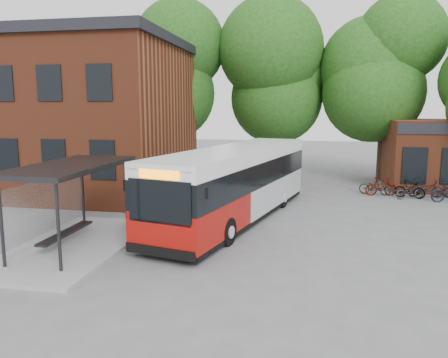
% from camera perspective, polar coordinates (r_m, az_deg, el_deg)
% --- Properties ---
extents(ground, '(100.00, 100.00, 0.00)m').
position_cam_1_polar(ground, '(15.21, -1.85, -8.74)').
color(ground, '#5D5D5F').
extents(station_building, '(18.40, 10.40, 8.50)m').
position_cam_1_polar(station_building, '(28.21, -24.49, 7.54)').
color(station_building, brown).
rests_on(station_building, ground).
extents(bus_shelter, '(3.60, 7.00, 2.90)m').
position_cam_1_polar(bus_shelter, '(15.54, -19.17, -3.34)').
color(bus_shelter, '#27272A').
rests_on(bus_shelter, ground).
extents(bike_rail, '(5.20, 0.10, 0.38)m').
position_cam_1_polar(bike_rail, '(25.29, 24.50, -1.85)').
color(bike_rail, '#27272A').
rests_on(bike_rail, ground).
extents(tree_0, '(7.92, 7.92, 11.00)m').
position_cam_1_polar(tree_0, '(31.49, -6.34, 10.68)').
color(tree_0, '#1A4512').
rests_on(tree_0, ground).
extents(tree_1, '(7.92, 7.92, 10.40)m').
position_cam_1_polar(tree_1, '(31.20, 6.82, 10.13)').
color(tree_1, '#1A4512').
rests_on(tree_1, ground).
extents(tree_2, '(7.92, 7.92, 11.00)m').
position_cam_1_polar(tree_2, '(30.51, 20.15, 10.22)').
color(tree_2, '#1A4512').
rests_on(tree_2, ground).
extents(city_bus, '(5.38, 12.32, 3.06)m').
position_cam_1_polar(city_bus, '(18.42, 1.67, -0.64)').
color(city_bus, '#9C0E09').
rests_on(city_bus, ground).
extents(bicycle_0, '(1.77, 1.04, 0.88)m').
position_cam_1_polar(bicycle_0, '(25.26, 19.10, -0.95)').
color(bicycle_0, black).
rests_on(bicycle_0, ground).
extents(bicycle_1, '(1.74, 0.76, 1.01)m').
position_cam_1_polar(bicycle_1, '(25.04, 19.81, -0.93)').
color(bicycle_1, '#480704').
rests_on(bicycle_1, ground).
extents(bicycle_2, '(1.64, 1.06, 0.81)m').
position_cam_1_polar(bicycle_2, '(24.65, 23.10, -1.51)').
color(bicycle_2, '#26262C').
rests_on(bicycle_2, ground).
extents(bicycle_3, '(1.59, 0.99, 0.93)m').
position_cam_1_polar(bicycle_3, '(24.94, 23.10, -1.26)').
color(bicycle_3, black).
rests_on(bicycle_3, ground).
extents(bicycle_4, '(1.80, 0.67, 0.94)m').
position_cam_1_polar(bicycle_4, '(25.53, 24.82, -1.13)').
color(bicycle_4, black).
rests_on(bicycle_4, ground).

